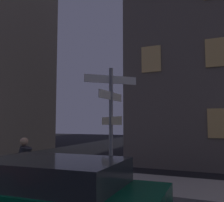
% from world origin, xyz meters
% --- Properties ---
extents(sidewalk_kerb, '(40.00, 2.55, 0.14)m').
position_xyz_m(sidewalk_kerb, '(0.00, 6.34, 0.07)').
color(sidewalk_kerb, '#9E9991').
rests_on(sidewalk_kerb, ground_plane).
extents(signpost, '(1.21, 1.62, 3.54)m').
position_xyz_m(signpost, '(1.42, 5.38, 2.26)').
color(signpost, gray).
rests_on(signpost, sidewalk_kerb).
extents(car_side_parked, '(4.55, 2.05, 1.42)m').
position_xyz_m(car_side_parked, '(1.68, 1.76, 0.77)').
color(car_side_parked, '#05472D').
rests_on(car_side_parked, ground_plane).
extents(cyclist, '(1.81, 0.38, 1.61)m').
position_xyz_m(cyclist, '(-0.43, 3.81, 0.75)').
color(cyclist, black).
rests_on(cyclist, ground_plane).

